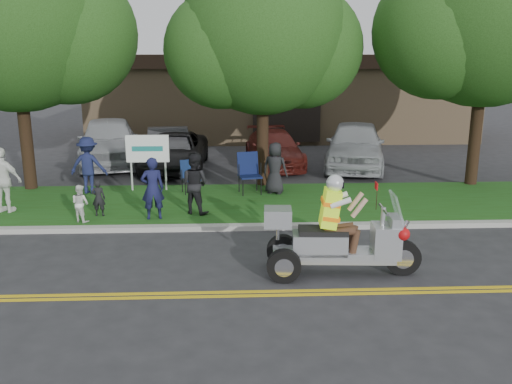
{
  "coord_description": "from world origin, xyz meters",
  "views": [
    {
      "loc": [
        -0.41,
        -9.13,
        4.03
      ],
      "look_at": [
        0.07,
        2.0,
        1.18
      ],
      "focal_mm": 38.0,
      "sensor_mm": 36.0,
      "label": 1
    }
  ],
  "objects_px": {
    "parked_car_far_left": "(109,141)",
    "parked_car_left": "(169,148)",
    "trike_scooter": "(335,240)",
    "lawn_chair_b": "(190,174)",
    "parked_car_far_right": "(355,145)",
    "spectator_adult_right": "(3,180)",
    "spectator_adult_left": "(153,188)",
    "spectator_adult_mid": "(195,184)",
    "parked_car_right": "(274,149)",
    "parked_car_mid": "(174,151)",
    "lawn_chair_a": "(249,170)"
  },
  "relations": [
    {
      "from": "trike_scooter",
      "to": "parked_car_left",
      "type": "relative_size",
      "value": 0.7
    },
    {
      "from": "lawn_chair_a",
      "to": "parked_car_far_left",
      "type": "distance_m",
      "value": 6.94
    },
    {
      "from": "parked_car_far_left",
      "to": "spectator_adult_right",
      "type": "bearing_deg",
      "value": -111.53
    },
    {
      "from": "trike_scooter",
      "to": "parked_car_mid",
      "type": "distance_m",
      "value": 10.52
    },
    {
      "from": "parked_car_far_left",
      "to": "parked_car_left",
      "type": "bearing_deg",
      "value": -19.95
    },
    {
      "from": "lawn_chair_b",
      "to": "parked_car_far_right",
      "type": "xyz_separation_m",
      "value": [
        5.67,
        3.7,
        0.21
      ]
    },
    {
      "from": "lawn_chair_a",
      "to": "spectator_adult_mid",
      "type": "bearing_deg",
      "value": -136.84
    },
    {
      "from": "spectator_adult_mid",
      "to": "parked_car_far_left",
      "type": "xyz_separation_m",
      "value": [
        -3.62,
        6.82,
        0.02
      ]
    },
    {
      "from": "parked_car_far_left",
      "to": "parked_car_right",
      "type": "distance_m",
      "value": 6.13
    },
    {
      "from": "spectator_adult_left",
      "to": "parked_car_left",
      "type": "relative_size",
      "value": 0.36
    },
    {
      "from": "spectator_adult_right",
      "to": "parked_car_far_right",
      "type": "height_order",
      "value": "spectator_adult_right"
    },
    {
      "from": "parked_car_far_right",
      "to": "parked_car_right",
      "type": "bearing_deg",
      "value": -177.25
    },
    {
      "from": "lawn_chair_b",
      "to": "parked_car_far_right",
      "type": "relative_size",
      "value": 0.19
    },
    {
      "from": "spectator_adult_mid",
      "to": "parked_car_right",
      "type": "relative_size",
      "value": 0.35
    },
    {
      "from": "spectator_adult_right",
      "to": "spectator_adult_left",
      "type": "bearing_deg",
      "value": -179.65
    },
    {
      "from": "trike_scooter",
      "to": "lawn_chair_b",
      "type": "xyz_separation_m",
      "value": [
        -3.13,
        5.99,
        -0.04
      ]
    },
    {
      "from": "trike_scooter",
      "to": "lawn_chair_b",
      "type": "distance_m",
      "value": 6.76
    },
    {
      "from": "parked_car_far_left",
      "to": "spectator_adult_left",
      "type": "bearing_deg",
      "value": -81.06
    },
    {
      "from": "trike_scooter",
      "to": "spectator_adult_left",
      "type": "xyz_separation_m",
      "value": [
        -3.83,
        3.38,
        0.2
      ]
    },
    {
      "from": "spectator_adult_right",
      "to": "parked_car_far_right",
      "type": "xyz_separation_m",
      "value": [
        10.21,
        5.56,
        -0.09
      ]
    },
    {
      "from": "spectator_adult_left",
      "to": "lawn_chair_b",
      "type": "bearing_deg",
      "value": -116.29
    },
    {
      "from": "trike_scooter",
      "to": "parked_car_right",
      "type": "xyz_separation_m",
      "value": [
        -0.36,
        10.24,
        -0.03
      ]
    },
    {
      "from": "parked_car_far_left",
      "to": "parked_car_left",
      "type": "xyz_separation_m",
      "value": [
        2.24,
        -0.35,
        -0.19
      ]
    },
    {
      "from": "spectator_adult_mid",
      "to": "parked_car_left",
      "type": "distance_m",
      "value": 6.62
    },
    {
      "from": "parked_car_far_right",
      "to": "spectator_adult_left",
      "type": "bearing_deg",
      "value": -121.62
    },
    {
      "from": "spectator_adult_left",
      "to": "parked_car_far_left",
      "type": "distance_m",
      "value": 7.73
    },
    {
      "from": "parked_car_far_left",
      "to": "parked_car_left",
      "type": "relative_size",
      "value": 1.23
    },
    {
      "from": "lawn_chair_a",
      "to": "spectator_adult_left",
      "type": "relative_size",
      "value": 0.76
    },
    {
      "from": "spectator_adult_left",
      "to": "spectator_adult_mid",
      "type": "bearing_deg",
      "value": -166.96
    },
    {
      "from": "trike_scooter",
      "to": "lawn_chair_b",
      "type": "relative_size",
      "value": 3.13
    },
    {
      "from": "parked_car_left",
      "to": "parked_car_mid",
      "type": "xyz_separation_m",
      "value": [
        0.26,
        -0.55,
        -0.04
      ]
    },
    {
      "from": "lawn_chair_b",
      "to": "spectator_adult_left",
      "type": "height_order",
      "value": "spectator_adult_left"
    },
    {
      "from": "trike_scooter",
      "to": "parked_car_far_right",
      "type": "distance_m",
      "value": 10.01
    },
    {
      "from": "trike_scooter",
      "to": "parked_car_mid",
      "type": "xyz_separation_m",
      "value": [
        -3.97,
        9.75,
        -0.02
      ]
    },
    {
      "from": "parked_car_mid",
      "to": "parked_car_right",
      "type": "bearing_deg",
      "value": 8.85
    },
    {
      "from": "trike_scooter",
      "to": "spectator_adult_left",
      "type": "relative_size",
      "value": 1.93
    },
    {
      "from": "parked_car_left",
      "to": "spectator_adult_left",
      "type": "bearing_deg",
      "value": -93.94
    },
    {
      "from": "spectator_adult_left",
      "to": "parked_car_left",
      "type": "height_order",
      "value": "spectator_adult_left"
    },
    {
      "from": "spectator_adult_mid",
      "to": "lawn_chair_b",
      "type": "bearing_deg",
      "value": -55.51
    },
    {
      "from": "spectator_adult_left",
      "to": "parked_car_right",
      "type": "relative_size",
      "value": 0.35
    },
    {
      "from": "lawn_chair_b",
      "to": "parked_car_far_right",
      "type": "height_order",
      "value": "parked_car_far_right"
    },
    {
      "from": "spectator_adult_left",
      "to": "parked_car_far_right",
      "type": "height_order",
      "value": "parked_car_far_right"
    },
    {
      "from": "parked_car_left",
      "to": "parked_car_far_right",
      "type": "xyz_separation_m",
      "value": [
        6.76,
        -0.61,
        0.15
      ]
    },
    {
      "from": "trike_scooter",
      "to": "spectator_adult_mid",
      "type": "distance_m",
      "value": 4.77
    },
    {
      "from": "parked_car_far_left",
      "to": "trike_scooter",
      "type": "bearing_deg",
      "value": -69.71
    },
    {
      "from": "lawn_chair_a",
      "to": "parked_car_right",
      "type": "height_order",
      "value": "parked_car_right"
    },
    {
      "from": "parked_car_mid",
      "to": "parked_car_far_right",
      "type": "xyz_separation_m",
      "value": [
        6.5,
        -0.06,
        0.19
      ]
    },
    {
      "from": "lawn_chair_a",
      "to": "parked_car_mid",
      "type": "relative_size",
      "value": 0.25
    },
    {
      "from": "trike_scooter",
      "to": "parked_car_left",
      "type": "distance_m",
      "value": 11.13
    },
    {
      "from": "lawn_chair_a",
      "to": "parked_car_far_right",
      "type": "distance_m",
      "value": 5.48
    }
  ]
}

